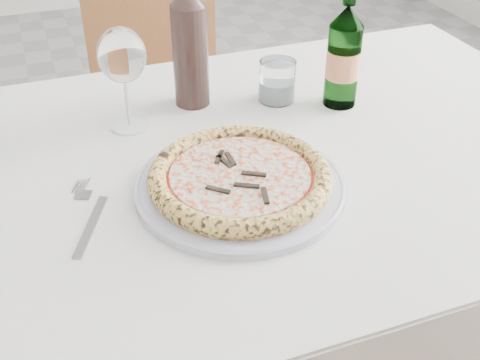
# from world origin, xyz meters

# --- Properties ---
(dining_table) EXTENTS (1.49, 0.88, 0.76)m
(dining_table) POSITION_xyz_m (0.19, -0.20, 0.67)
(dining_table) COLOR brown
(dining_table) RESTS_ON floor
(chair_far) EXTENTS (0.42, 0.42, 0.93)m
(chair_far) POSITION_xyz_m (0.25, 0.59, 0.53)
(chair_far) COLOR brown
(chair_far) RESTS_ON floor
(plate) EXTENTS (0.34, 0.34, 0.02)m
(plate) POSITION_xyz_m (0.19, -0.30, 0.76)
(plate) COLOR silver
(plate) RESTS_ON dining_table
(pizza) EXTENTS (0.30, 0.30, 0.03)m
(pizza) POSITION_xyz_m (0.19, -0.30, 0.78)
(pizza) COLOR #E8C172
(pizza) RESTS_ON plate
(fork) EXTENTS (0.07, 0.20, 0.00)m
(fork) POSITION_xyz_m (-0.06, -0.28, 0.76)
(fork) COLOR gray
(fork) RESTS_ON dining_table
(wine_glass) EXTENTS (0.09, 0.09, 0.20)m
(wine_glass) POSITION_xyz_m (0.06, -0.03, 0.90)
(wine_glass) COLOR white
(wine_glass) RESTS_ON dining_table
(tumbler) EXTENTS (0.07, 0.07, 0.08)m
(tumbler) POSITION_xyz_m (0.37, -0.02, 0.79)
(tumbler) COLOR white
(tumbler) RESTS_ON dining_table
(beer_bottle) EXTENTS (0.07, 0.07, 0.26)m
(beer_bottle) POSITION_xyz_m (0.48, -0.08, 0.86)
(beer_bottle) COLOR #315D2F
(beer_bottle) RESTS_ON dining_table
(wine_bottle) EXTENTS (0.07, 0.07, 0.29)m
(wine_bottle) POSITION_xyz_m (0.20, 0.03, 0.88)
(wine_bottle) COLOR black
(wine_bottle) RESTS_ON dining_table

